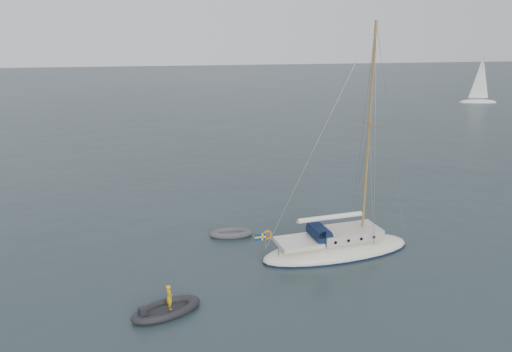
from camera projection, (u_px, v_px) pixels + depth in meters
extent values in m
plane|color=black|center=(284.00, 238.00, 32.70)|extent=(300.00, 300.00, 0.00)
ellipsoid|color=white|center=(337.00, 251.00, 30.47)|extent=(9.52, 2.96, 1.59)
cube|color=#BFB6A4|center=(349.00, 234.00, 30.27)|extent=(3.81, 2.01, 0.58)
cube|color=white|center=(297.00, 240.00, 29.79)|extent=(2.54, 2.01, 0.26)
cylinder|color=#0D1834|center=(318.00, 231.00, 29.87)|extent=(1.01, 1.74, 1.01)
cube|color=#0D1834|center=(315.00, 228.00, 29.78)|extent=(0.48, 1.74, 0.42)
cylinder|color=olive|center=(371.00, 136.00, 28.67)|extent=(0.16, 0.16, 12.69)
cylinder|color=olive|center=(371.00, 125.00, 28.49)|extent=(0.05, 2.33, 0.05)
cylinder|color=olive|center=(330.00, 218.00, 29.74)|extent=(4.44, 0.11, 0.11)
cylinder|color=white|center=(330.00, 217.00, 29.72)|extent=(4.13, 0.30, 0.30)
cylinder|color=gray|center=(269.00, 235.00, 29.39)|extent=(0.04, 2.33, 0.04)
torus|color=orange|center=(266.00, 231.00, 29.98)|extent=(0.57, 0.11, 0.57)
cylinder|color=olive|center=(263.00, 237.00, 29.36)|extent=(0.03, 0.03, 0.95)
cube|color=navy|center=(257.00, 232.00, 29.21)|extent=(0.63, 0.02, 0.40)
cube|color=yellow|center=(257.00, 232.00, 29.21)|extent=(0.66, 0.03, 0.10)
cube|color=yellow|center=(259.00, 232.00, 29.23)|extent=(0.10, 0.03, 0.42)
cylinder|color=black|center=(322.00, 229.00, 31.01)|extent=(0.19, 0.06, 0.19)
cylinder|color=black|center=(333.00, 242.00, 29.09)|extent=(0.19, 0.06, 0.19)
cylinder|color=black|center=(335.00, 228.00, 31.14)|extent=(0.19, 0.06, 0.19)
cylinder|color=black|center=(346.00, 241.00, 29.23)|extent=(0.19, 0.06, 0.19)
cylinder|color=black|center=(348.00, 227.00, 31.28)|extent=(0.19, 0.06, 0.19)
cylinder|color=black|center=(360.00, 240.00, 29.36)|extent=(0.19, 0.06, 0.19)
cylinder|color=black|center=(361.00, 226.00, 31.42)|extent=(0.19, 0.06, 0.19)
cylinder|color=black|center=(374.00, 239.00, 29.50)|extent=(0.19, 0.06, 0.19)
cube|color=#4F4F54|center=(231.00, 234.00, 33.01)|extent=(1.74, 0.72, 0.10)
cube|color=black|center=(167.00, 311.00, 24.14)|extent=(2.22, 0.92, 0.11)
cube|color=black|center=(141.00, 308.00, 23.86)|extent=(0.32, 0.32, 0.55)
imported|color=gold|center=(170.00, 298.00, 23.97)|extent=(0.38, 0.51, 1.29)
ellipsoid|color=white|center=(478.00, 102.00, 90.24)|extent=(6.73, 2.24, 1.12)
cylinder|color=gray|center=(481.00, 77.00, 88.96)|extent=(0.11, 0.11, 7.85)
cone|color=white|center=(481.00, 77.00, 88.95)|extent=(3.59, 3.59, 7.29)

